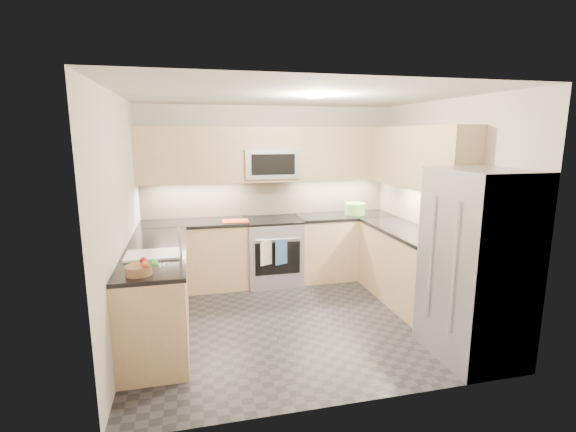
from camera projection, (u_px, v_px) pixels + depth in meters
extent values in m
cube|color=black|center=(295.00, 319.00, 4.83)|extent=(3.60, 3.20, 0.00)
cube|color=beige|center=(296.00, 95.00, 4.35)|extent=(3.60, 3.20, 0.02)
cube|color=beige|center=(268.00, 193.00, 6.11)|extent=(3.60, 0.02, 2.50)
cube|color=beige|center=(350.00, 252.00, 3.06)|extent=(3.60, 0.02, 2.50)
cube|color=beige|center=(122.00, 221.00, 4.17)|extent=(0.02, 3.20, 2.50)
cube|color=beige|center=(440.00, 207.00, 5.00)|extent=(0.02, 3.20, 2.50)
cube|color=tan|center=(195.00, 256.00, 5.73)|extent=(1.42, 0.60, 0.90)
cube|color=tan|center=(344.00, 247.00, 6.23)|extent=(1.42, 0.60, 0.90)
cube|color=tan|center=(408.00, 268.00, 5.23)|extent=(0.60, 1.70, 0.90)
cube|color=tan|center=(158.00, 294.00, 4.40)|extent=(0.60, 2.00, 0.90)
cube|color=black|center=(193.00, 223.00, 5.64)|extent=(1.42, 0.63, 0.04)
cube|color=black|center=(345.00, 216.00, 6.14)|extent=(1.42, 0.63, 0.04)
cube|color=black|center=(410.00, 232.00, 5.14)|extent=(0.63, 1.70, 0.04)
cube|color=black|center=(155.00, 251.00, 4.31)|extent=(0.63, 2.00, 0.04)
cube|color=tan|center=(270.00, 154.00, 5.84)|extent=(3.60, 0.35, 0.75)
cube|color=tan|center=(418.00, 157.00, 5.11)|extent=(0.35, 1.95, 0.75)
cube|color=tan|center=(268.00, 197.00, 6.12)|extent=(3.60, 0.01, 0.51)
cube|color=tan|center=(420.00, 205.00, 5.44)|extent=(0.01, 2.30, 0.51)
cube|color=#A3A5AB|center=(273.00, 251.00, 5.96)|extent=(0.76, 0.65, 0.91)
cube|color=black|center=(273.00, 220.00, 5.87)|extent=(0.76, 0.65, 0.03)
cube|color=black|center=(278.00, 258.00, 5.64)|extent=(0.62, 0.02, 0.45)
cylinder|color=#B2B5BA|center=(278.00, 239.00, 5.57)|extent=(0.60, 0.02, 0.02)
cube|color=#9DA0A5|center=(270.00, 163.00, 5.84)|extent=(0.76, 0.40, 0.40)
cube|color=black|center=(273.00, 164.00, 5.64)|extent=(0.60, 0.01, 0.28)
cube|color=#9A9CA2|center=(476.00, 265.00, 3.89)|extent=(0.70, 0.90, 1.80)
cylinder|color=#B2B5BA|center=(454.00, 269.00, 3.62)|extent=(0.02, 0.02, 1.20)
cylinder|color=#B2B5BA|center=(430.00, 257.00, 3.97)|extent=(0.02, 0.02, 1.20)
cube|color=white|center=(153.00, 261.00, 4.08)|extent=(0.52, 0.38, 0.16)
cylinder|color=silver|center=(180.00, 240.00, 4.10)|extent=(0.03, 0.03, 0.28)
cylinder|color=#61A647|center=(355.00, 209.00, 6.14)|extent=(0.37, 0.37, 0.17)
cube|color=#C43E12|center=(235.00, 221.00, 5.66)|extent=(0.37, 0.27, 0.01)
cylinder|color=#986D47|center=(139.00, 270.00, 3.50)|extent=(0.26, 0.26, 0.08)
sphere|color=#A81319|center=(143.00, 261.00, 3.52)|extent=(0.06, 0.06, 0.06)
sphere|color=#51B44D|center=(154.00, 263.00, 3.46)|extent=(0.07, 0.07, 0.07)
cube|color=white|center=(266.00, 253.00, 5.55)|extent=(0.17, 0.08, 0.33)
cube|color=#2D507D|center=(281.00, 252.00, 5.59)|extent=(0.18, 0.08, 0.35)
sphere|color=#F55B1B|center=(145.00, 264.00, 3.43)|extent=(0.06, 0.06, 0.06)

